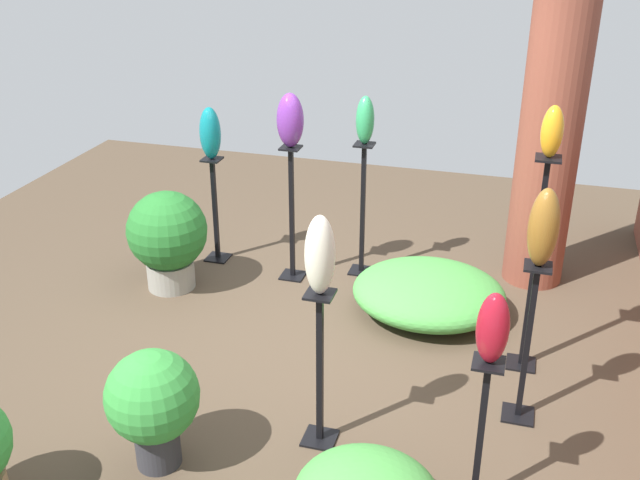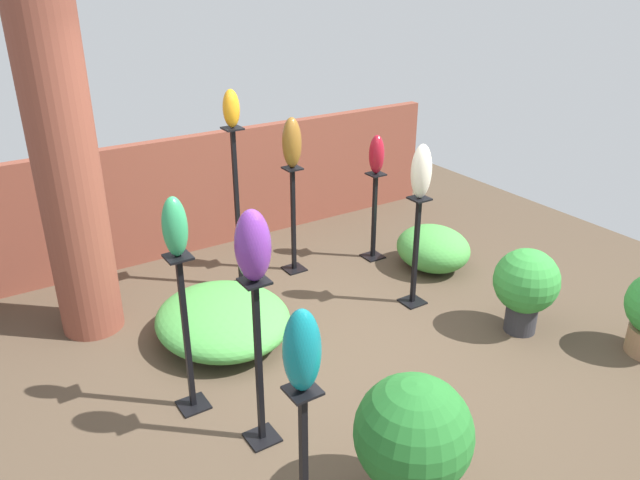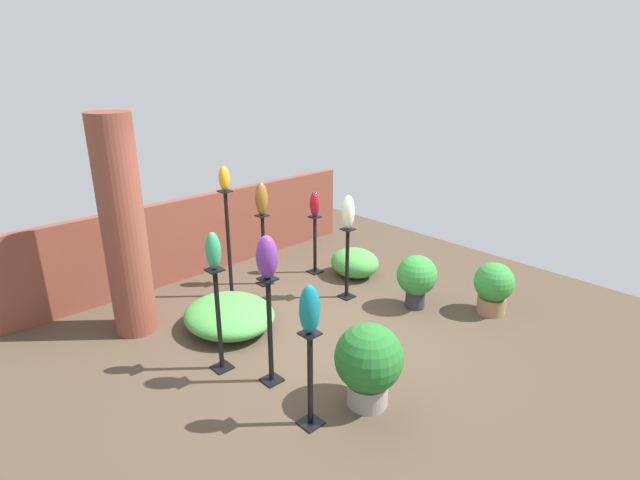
% 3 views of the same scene
% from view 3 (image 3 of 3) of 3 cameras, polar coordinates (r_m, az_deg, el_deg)
% --- Properties ---
extents(ground_plane, '(8.00, 8.00, 0.00)m').
position_cam_3_polar(ground_plane, '(6.19, -0.73, -10.63)').
color(ground_plane, '#4C3D2D').
extents(brick_wall_back, '(5.60, 0.12, 1.23)m').
position_cam_3_polar(brick_wall_back, '(7.85, -13.54, 0.55)').
color(brick_wall_back, brown).
rests_on(brick_wall_back, ground).
extents(brick_pillar, '(0.49, 0.49, 2.63)m').
position_cam_3_polar(brick_pillar, '(6.17, -21.53, 1.21)').
color(brick_pillar, brown).
rests_on(brick_pillar, ground).
extents(pedestal_violet, '(0.20, 0.20, 1.17)m').
position_cam_3_polar(pedestal_violet, '(5.13, -5.73, -10.82)').
color(pedestal_violet, black).
rests_on(pedestal_violet, ground).
extents(pedestal_ivory, '(0.20, 0.20, 1.01)m').
position_cam_3_polar(pedestal_ivory, '(6.88, 3.11, -3.07)').
color(pedestal_ivory, black).
rests_on(pedestal_ivory, ground).
extents(pedestal_teal, '(0.20, 0.20, 0.95)m').
position_cam_3_polar(pedestal_teal, '(4.62, -1.12, -16.13)').
color(pedestal_teal, black).
rests_on(pedestal_teal, ground).
extents(pedestal_jade, '(0.20, 0.20, 1.17)m').
position_cam_3_polar(pedestal_jade, '(5.40, -11.48, -9.44)').
color(pedestal_jade, black).
rests_on(pedestal_jade, ground).
extents(pedestal_bronze, '(0.20, 0.20, 1.07)m').
position_cam_3_polar(pedestal_bronze, '(7.32, -6.45, -1.50)').
color(pedestal_bronze, black).
rests_on(pedestal_bronze, ground).
extents(pedestal_ruby, '(0.20, 0.20, 0.92)m').
position_cam_3_polar(pedestal_ruby, '(7.70, -0.58, -0.85)').
color(pedestal_ruby, black).
rests_on(pedestal_ruby, ground).
extents(pedestal_amber, '(0.20, 0.20, 1.53)m').
position_cam_3_polar(pedestal_amber, '(6.93, -10.37, -1.01)').
color(pedestal_amber, black).
rests_on(pedestal_amber, ground).
extents(art_vase_violet, '(0.21, 0.22, 0.44)m').
position_cam_3_polar(art_vase_violet, '(4.75, -6.08, -1.96)').
color(art_vase_violet, '#6B2D8C').
rests_on(art_vase_violet, pedestal_violet).
extents(art_vase_ivory, '(0.18, 0.17, 0.46)m').
position_cam_3_polar(art_vase_ivory, '(6.62, 3.24, 3.20)').
color(art_vase_ivory, beige).
rests_on(art_vase_ivory, pedestal_ivory).
extents(art_vase_teal, '(0.19, 0.18, 0.45)m').
position_cam_3_polar(art_vase_teal, '(4.22, -1.19, -7.93)').
color(art_vase_teal, '#0F727A').
rests_on(art_vase_teal, pedestal_teal).
extents(art_vase_jade, '(0.16, 0.15, 0.39)m').
position_cam_3_polar(art_vase_jade, '(5.05, -12.11, -1.22)').
color(art_vase_jade, '#2D9356').
rests_on(art_vase_jade, pedestal_jade).
extents(art_vase_bronze, '(0.18, 0.17, 0.47)m').
position_cam_3_polar(art_vase_bronze, '(7.06, -6.70, 4.69)').
color(art_vase_bronze, brown).
rests_on(art_vase_bronze, pedestal_bronze).
extents(art_vase_ruby, '(0.15, 0.16, 0.39)m').
position_cam_3_polar(art_vase_ruby, '(7.48, -0.60, 4.13)').
color(art_vase_ruby, maroon).
rests_on(art_vase_ruby, pedestal_ruby).
extents(art_vase_amber, '(0.15, 0.14, 0.33)m').
position_cam_3_polar(art_vase_amber, '(6.64, -10.89, 6.94)').
color(art_vase_amber, orange).
rests_on(art_vase_amber, pedestal_amber).
extents(potted_plant_front_left, '(0.51, 0.51, 0.69)m').
position_cam_3_polar(potted_plant_front_left, '(6.87, 19.22, -5.01)').
color(potted_plant_front_left, '#936B4C').
rests_on(potted_plant_front_left, ground).
extents(potted_plant_mid_right, '(0.66, 0.66, 0.84)m').
position_cam_3_polar(potted_plant_mid_right, '(4.85, 5.58, -13.68)').
color(potted_plant_mid_right, gray).
rests_on(potted_plant_mid_right, ground).
extents(potted_plant_back_center, '(0.53, 0.53, 0.73)m').
position_cam_3_polar(potted_plant_back_center, '(6.73, 10.99, -4.22)').
color(potted_plant_back_center, '#2D2D33').
rests_on(potted_plant_back_center, ground).
extents(foliage_bed_east, '(0.69, 0.77, 0.43)m').
position_cam_3_polar(foliage_bed_east, '(7.67, 3.98, -2.60)').
color(foliage_bed_east, '#479942').
rests_on(foliage_bed_east, ground).
extents(foliage_bed_west, '(1.07, 1.19, 0.36)m').
position_cam_3_polar(foliage_bed_west, '(6.32, -10.33, -8.44)').
color(foliage_bed_west, '#479942').
rests_on(foliage_bed_west, ground).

